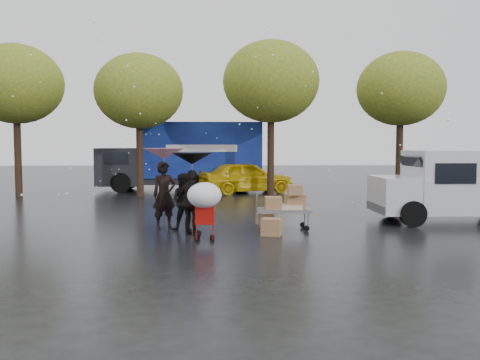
{
  "coord_description": "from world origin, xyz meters",
  "views": [
    {
      "loc": [
        0.29,
        -13.34,
        2.38
      ],
      "look_at": [
        0.78,
        1.0,
        1.38
      ],
      "focal_mm": 38.0,
      "sensor_mm": 36.0,
      "label": 1
    }
  ],
  "objects_px": {
    "person_pink": "(164,195)",
    "blue_truck": "(186,157)",
    "person_black": "(192,203)",
    "vendor_cart": "(286,204)",
    "yellow_taxi": "(246,177)",
    "shopping_cart": "(204,199)",
    "white_van": "(460,184)"
  },
  "relations": [
    {
      "from": "white_van",
      "to": "blue_truck",
      "type": "height_order",
      "value": "blue_truck"
    },
    {
      "from": "shopping_cart",
      "to": "blue_truck",
      "type": "height_order",
      "value": "blue_truck"
    },
    {
      "from": "person_black",
      "to": "vendor_cart",
      "type": "height_order",
      "value": "person_black"
    },
    {
      "from": "yellow_taxi",
      "to": "blue_truck",
      "type": "bearing_deg",
      "value": 44.24
    },
    {
      "from": "vendor_cart",
      "to": "shopping_cart",
      "type": "distance_m",
      "value": 2.81
    },
    {
      "from": "blue_truck",
      "to": "yellow_taxi",
      "type": "relative_size",
      "value": 1.81
    },
    {
      "from": "person_black",
      "to": "shopping_cart",
      "type": "distance_m",
      "value": 1.01
    },
    {
      "from": "person_pink",
      "to": "blue_truck",
      "type": "xyz_separation_m",
      "value": [
        -0.21,
        11.92,
        0.81
      ]
    },
    {
      "from": "person_pink",
      "to": "blue_truck",
      "type": "bearing_deg",
      "value": 65.63
    },
    {
      "from": "shopping_cart",
      "to": "yellow_taxi",
      "type": "relative_size",
      "value": 0.32
    },
    {
      "from": "white_van",
      "to": "yellow_taxi",
      "type": "distance_m",
      "value": 11.25
    },
    {
      "from": "person_pink",
      "to": "shopping_cart",
      "type": "distance_m",
      "value": 2.37
    },
    {
      "from": "person_pink",
      "to": "yellow_taxi",
      "type": "height_order",
      "value": "person_pink"
    },
    {
      "from": "person_black",
      "to": "blue_truck",
      "type": "relative_size",
      "value": 0.21
    },
    {
      "from": "white_van",
      "to": "blue_truck",
      "type": "distance_m",
      "value": 14.31
    },
    {
      "from": "vendor_cart",
      "to": "yellow_taxi",
      "type": "height_order",
      "value": "yellow_taxi"
    },
    {
      "from": "person_pink",
      "to": "yellow_taxi",
      "type": "relative_size",
      "value": 0.41
    },
    {
      "from": "yellow_taxi",
      "to": "person_pink",
      "type": "bearing_deg",
      "value": 146.59
    },
    {
      "from": "person_black",
      "to": "yellow_taxi",
      "type": "distance_m",
      "value": 11.62
    },
    {
      "from": "blue_truck",
      "to": "yellow_taxi",
      "type": "distance_m",
      "value": 3.53
    },
    {
      "from": "person_black",
      "to": "person_pink",
      "type": "bearing_deg",
      "value": -19.35
    },
    {
      "from": "white_van",
      "to": "yellow_taxi",
      "type": "bearing_deg",
      "value": 123.29
    },
    {
      "from": "person_pink",
      "to": "vendor_cart",
      "type": "xyz_separation_m",
      "value": [
        3.44,
        -0.35,
        -0.23
      ]
    },
    {
      "from": "person_pink",
      "to": "shopping_cart",
      "type": "xyz_separation_m",
      "value": [
        1.21,
        -2.04,
        0.11
      ]
    },
    {
      "from": "white_van",
      "to": "yellow_taxi",
      "type": "xyz_separation_m",
      "value": [
        -6.17,
        9.4,
        -0.38
      ]
    },
    {
      "from": "shopping_cart",
      "to": "yellow_taxi",
      "type": "distance_m",
      "value": 12.49
    },
    {
      "from": "person_black",
      "to": "vendor_cart",
      "type": "distance_m",
      "value": 2.69
    },
    {
      "from": "person_pink",
      "to": "blue_truck",
      "type": "height_order",
      "value": "blue_truck"
    },
    {
      "from": "white_van",
      "to": "person_pink",
      "type": "bearing_deg",
      "value": -173.95
    },
    {
      "from": "vendor_cart",
      "to": "person_pink",
      "type": "bearing_deg",
      "value": 174.22
    },
    {
      "from": "person_black",
      "to": "yellow_taxi",
      "type": "relative_size",
      "value": 0.38
    },
    {
      "from": "blue_truck",
      "to": "yellow_taxi",
      "type": "height_order",
      "value": "blue_truck"
    }
  ]
}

